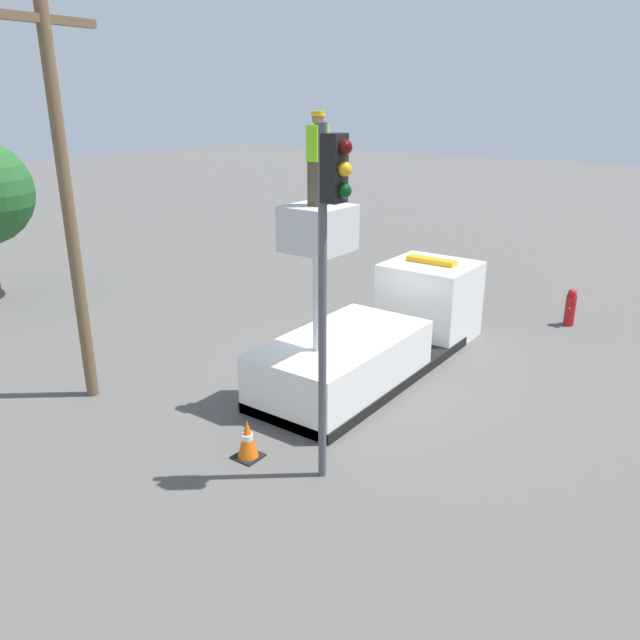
{
  "coord_description": "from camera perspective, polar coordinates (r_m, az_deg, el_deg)",
  "views": [
    {
      "loc": [
        -11.8,
        -7.2,
        6.27
      ],
      "look_at": [
        -3.02,
        -0.82,
        2.44
      ],
      "focal_mm": 35.0,
      "sensor_mm": 36.0,
      "label": 1
    }
  ],
  "objects": [
    {
      "name": "worker",
      "position": [
        12.24,
        -0.19,
        14.5
      ],
      "size": [
        0.4,
        0.26,
        1.75
      ],
      "color": "brown",
      "rests_on": "bucket_truck"
    },
    {
      "name": "traffic_light_pole",
      "position": [
        9.66,
        0.88,
        7.08
      ],
      "size": [
        0.34,
        0.57,
        5.98
      ],
      "color": "#515156",
      "rests_on": "ground"
    },
    {
      "name": "bucket_truck",
      "position": [
        15.32,
        5.51,
        -1.23
      ],
      "size": [
        7.55,
        2.35,
        4.34
      ],
      "color": "black",
      "rests_on": "ground"
    },
    {
      "name": "fire_hydrant",
      "position": [
        19.66,
        21.92,
        1.06
      ],
      "size": [
        0.54,
        0.3,
        1.11
      ],
      "color": "red",
      "rests_on": "ground"
    },
    {
      "name": "ground_plane",
      "position": [
        15.18,
        4.23,
        -5.02
      ],
      "size": [
        120.0,
        120.0,
        0.0
      ],
      "primitive_type": "plane",
      "color": "#565451"
    },
    {
      "name": "utility_pole",
      "position": [
        13.84,
        -22.17,
        10.58
      ],
      "size": [
        2.2,
        0.26,
        8.3
      ],
      "color": "brown",
      "rests_on": "ground"
    },
    {
      "name": "traffic_cone_rear",
      "position": [
        11.77,
        -6.65,
        -10.8
      ],
      "size": [
        0.49,
        0.49,
        0.78
      ],
      "color": "black",
      "rests_on": "ground"
    }
  ]
}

